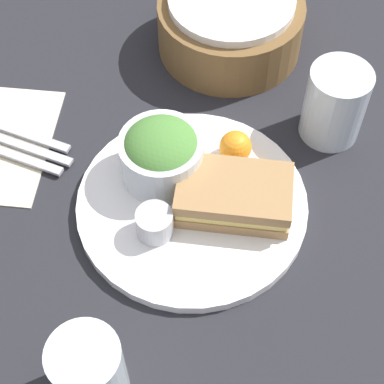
# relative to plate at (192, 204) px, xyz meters

# --- Properties ---
(ground_plane) EXTENTS (4.00, 4.00, 0.00)m
(ground_plane) POSITION_rel_plate_xyz_m (0.00, 0.00, -0.01)
(ground_plane) COLOR #232328
(plate) EXTENTS (0.28, 0.28, 0.01)m
(plate) POSITION_rel_plate_xyz_m (0.00, 0.00, 0.00)
(plate) COLOR white
(plate) RESTS_ON ground_plane
(sandwich) EXTENTS (0.14, 0.09, 0.04)m
(sandwich) POSITION_rel_plate_xyz_m (0.05, 0.00, 0.03)
(sandwich) COLOR #A37A4C
(sandwich) RESTS_ON plate
(salad_bowl) EXTENTS (0.10, 0.10, 0.08)m
(salad_bowl) POSITION_rel_plate_xyz_m (-0.04, 0.04, 0.05)
(salad_bowl) COLOR white
(salad_bowl) RESTS_ON plate
(dressing_cup) EXTENTS (0.04, 0.04, 0.04)m
(dressing_cup) POSITION_rel_plate_xyz_m (-0.04, -0.05, 0.02)
(dressing_cup) COLOR #B7B7BC
(dressing_cup) RESTS_ON plate
(orange_wedge) EXTENTS (0.04, 0.04, 0.04)m
(orange_wedge) POSITION_rel_plate_xyz_m (0.05, 0.07, 0.03)
(orange_wedge) COLOR orange
(orange_wedge) RESTS_ON plate
(drink_glass) EXTENTS (0.08, 0.08, 0.11)m
(drink_glass) POSITION_rel_plate_xyz_m (0.17, 0.14, 0.05)
(drink_glass) COLOR silver
(drink_glass) RESTS_ON ground_plane
(bread_basket) EXTENTS (0.21, 0.21, 0.09)m
(bread_basket) POSITION_rel_plate_xyz_m (0.02, 0.29, 0.04)
(bread_basket) COLOR brown
(bread_basket) RESTS_ON ground_plane
(napkin) EXTENTS (0.11, 0.20, 0.00)m
(napkin) POSITION_rel_plate_xyz_m (-0.25, 0.07, -0.01)
(napkin) COLOR beige
(napkin) RESTS_ON ground_plane
(fork) EXTENTS (0.18, 0.06, 0.01)m
(fork) POSITION_rel_plate_xyz_m (-0.26, 0.06, -0.00)
(fork) COLOR #B2B2B7
(fork) RESTS_ON napkin
(knife) EXTENTS (0.19, 0.06, 0.01)m
(knife) POSITION_rel_plate_xyz_m (-0.25, 0.07, -0.00)
(knife) COLOR #B2B2B7
(knife) RESTS_ON napkin
(spoon) EXTENTS (0.16, 0.06, 0.01)m
(spoon) POSITION_rel_plate_xyz_m (-0.25, 0.09, -0.00)
(spoon) COLOR #B2B2B7
(spoon) RESTS_ON napkin
(water_glass) EXTENTS (0.07, 0.07, 0.10)m
(water_glass) POSITION_rel_plate_xyz_m (-0.08, -0.23, 0.04)
(water_glass) COLOR silver
(water_glass) RESTS_ON ground_plane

